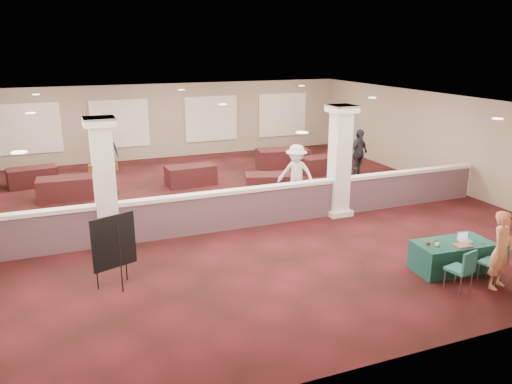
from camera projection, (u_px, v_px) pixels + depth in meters
name	position (u px, v px, depth m)	size (l,w,h in m)	color
ground	(225.00, 211.00, 15.02)	(16.00, 16.00, 0.00)	#411014
wall_back	(167.00, 121.00, 21.70)	(16.00, 0.04, 3.20)	gray
wall_front	(390.00, 270.00, 7.44)	(16.00, 0.04, 3.20)	gray
wall_right	(442.00, 140.00, 17.38)	(0.04, 16.00, 3.20)	gray
ceiling	(223.00, 104.00, 14.11)	(16.00, 16.00, 0.02)	silver
partition_wall	(242.00, 208.00, 13.52)	(15.60, 0.28, 1.10)	#563A42
column_left	(104.00, 182.00, 11.99)	(0.72, 0.72, 3.20)	white
column_right	(340.00, 160.00, 14.27)	(0.72, 0.72, 3.20)	white
sconce_left	(91.00, 169.00, 11.78)	(0.12, 0.12, 0.18)	brown
sconce_right	(115.00, 167.00, 11.98)	(0.12, 0.12, 0.18)	brown
near_table	(452.00, 256.00, 11.02)	(1.71, 0.85, 0.66)	#0E3631
conf_chair_main	(497.00, 260.00, 10.35)	(0.55, 0.55, 0.88)	#21615A
conf_chair_side	(463.00, 267.00, 10.03)	(0.53, 0.53, 0.89)	#21615A
easel_board	(114.00, 243.00, 10.01)	(0.89, 0.56, 1.58)	black
woman	(501.00, 250.00, 10.10)	(0.59, 0.39, 1.64)	#F38869
far_table_front_left	(66.00, 188.00, 16.06)	(1.77, 0.88, 0.72)	black
far_table_front_center	(271.00, 184.00, 16.63)	(1.68, 0.84, 0.68)	black
far_table_front_right	(321.00, 165.00, 19.33)	(1.60, 0.80, 0.65)	black
far_table_back_left	(33.00, 177.00, 17.57)	(1.62, 0.81, 0.66)	black
far_table_back_center	(191.00, 175.00, 17.70)	(1.71, 0.86, 0.70)	black
far_table_back_right	(283.00, 159.00, 19.91)	(2.01, 1.00, 0.81)	black
attendee_a	(106.00, 197.00, 13.80)	(0.74, 0.41, 1.54)	black
attendee_b	(296.00, 174.00, 15.59)	(1.18, 0.54, 1.85)	silver
attendee_c	(358.00, 153.00, 18.58)	(1.06, 0.51, 1.81)	black
attendee_d	(108.00, 151.00, 19.38)	(0.81, 0.44, 1.63)	black
laptop_base	(465.00, 241.00, 10.96)	(0.30, 0.21, 0.02)	silver
laptop_screen	(463.00, 235.00, 11.03)	(0.30, 0.01, 0.20)	silver
screen_glow	(463.00, 236.00, 11.03)	(0.27, 0.00, 0.17)	silver
knitting	(462.00, 245.00, 10.73)	(0.36, 0.27, 0.03)	#C95020
yarn_cream	(437.00, 244.00, 10.69)	(0.10, 0.10, 0.10)	beige
yarn_red	(428.00, 243.00, 10.77)	(0.09, 0.09, 0.09)	maroon
yarn_grey	(435.00, 241.00, 10.90)	(0.09, 0.09, 0.09)	#49484D
scissors	(484.00, 243.00, 10.87)	(0.11, 0.03, 0.01)	red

